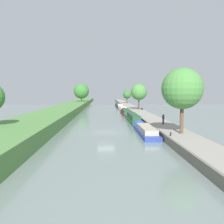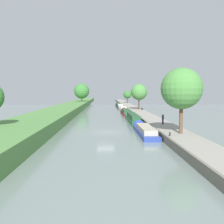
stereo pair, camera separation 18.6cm
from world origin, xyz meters
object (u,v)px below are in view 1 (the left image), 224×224
(narrowboat_blue, at_px, (145,130))
(narrowboat_green, at_px, (133,118))
(narrowboat_cream, at_px, (122,109))
(narrowboat_black, at_px, (118,105))
(person_walking, at_px, (163,119))
(narrowboat_navy, at_px, (120,106))
(narrowboat_maroon, at_px, (126,112))
(mooring_bollard_far, at_px, (122,103))
(mooring_bollard_near, at_px, (171,134))
(park_bench, at_px, (142,108))

(narrowboat_blue, relative_size, narrowboat_green, 0.75)
(narrowboat_cream, xyz_separation_m, narrowboat_black, (-0.10, 23.87, -0.02))
(narrowboat_blue, relative_size, person_walking, 7.60)
(narrowboat_cream, bearing_deg, narrowboat_navy, 90.34)
(narrowboat_blue, height_order, narrowboat_cream, narrowboat_cream)
(narrowboat_black, bearing_deg, narrowboat_navy, -89.87)
(narrowboat_blue, bearing_deg, narrowboat_maroon, 90.11)
(mooring_bollard_far, bearing_deg, mooring_bollard_near, -90.00)
(park_bench, bearing_deg, narrowboat_navy, 102.98)
(narrowboat_green, distance_m, park_bench, 21.47)
(narrowboat_blue, bearing_deg, narrowboat_cream, 89.92)
(narrowboat_navy, bearing_deg, narrowboat_maroon, -90.12)
(mooring_bollard_near, bearing_deg, mooring_bollard_far, 90.00)
(mooring_bollard_near, bearing_deg, narrowboat_maroon, 92.77)
(narrowboat_maroon, bearing_deg, narrowboat_blue, -89.89)
(narrowboat_black, xyz_separation_m, mooring_bollard_far, (1.87, 4.63, 0.58))
(narrowboat_cream, bearing_deg, narrowboat_blue, -90.08)
(narrowboat_black, distance_m, mooring_bollard_far, 5.03)
(narrowboat_blue, xyz_separation_m, narrowboat_navy, (-0.01, 57.34, 0.09))
(mooring_bollard_near, xyz_separation_m, park_bench, (3.10, 43.19, 0.12))
(person_walking, bearing_deg, park_bench, 87.35)
(narrowboat_cream, relative_size, person_walking, 7.70)
(mooring_bollard_near, height_order, mooring_bollard_far, same)
(person_walking, distance_m, mooring_bollard_near, 10.72)
(narrowboat_navy, xyz_separation_m, mooring_bollard_far, (1.84, 17.19, 0.52))
(narrowboat_maroon, distance_m, narrowboat_navy, 25.55)
(narrowboat_navy, distance_m, narrowboat_black, 12.56)
(narrowboat_navy, height_order, person_walking, person_walking)
(narrowboat_cream, height_order, mooring_bollard_far, narrowboat_cream)
(narrowboat_black, height_order, mooring_bollard_far, mooring_bollard_far)
(narrowboat_maroon, distance_m, person_walking, 28.74)
(narrowboat_navy, relative_size, mooring_bollard_near, 22.71)
(narrowboat_green, bearing_deg, narrowboat_navy, 89.92)
(narrowboat_cream, xyz_separation_m, narrowboat_navy, (-0.07, 11.32, 0.04))
(narrowboat_cream, height_order, mooring_bollard_near, narrowboat_cream)
(narrowboat_black, relative_size, park_bench, 7.80)
(narrowboat_navy, relative_size, narrowboat_black, 0.87)
(mooring_bollard_near, distance_m, mooring_bollard_far, 81.81)
(narrowboat_green, bearing_deg, mooring_bollard_near, -85.13)
(narrowboat_black, bearing_deg, narrowboat_maroon, -90.04)
(narrowboat_green, distance_m, narrowboat_maroon, 16.76)
(narrowboat_blue, height_order, narrowboat_black, narrowboat_black)
(narrowboat_navy, distance_m, park_bench, 22.01)
(narrowboat_green, xyz_separation_m, mooring_bollard_far, (1.90, 59.50, 0.43))
(person_walking, distance_m, mooring_bollard_far, 71.25)
(narrowboat_cream, distance_m, narrowboat_navy, 11.32)
(narrowboat_green, xyz_separation_m, narrowboat_navy, (0.06, 42.31, -0.10))
(narrowboat_green, bearing_deg, narrowboat_blue, -89.74)
(narrowboat_green, height_order, mooring_bollard_far, narrowboat_green)
(person_walking, xyz_separation_m, park_bench, (1.51, 32.60, -0.53))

